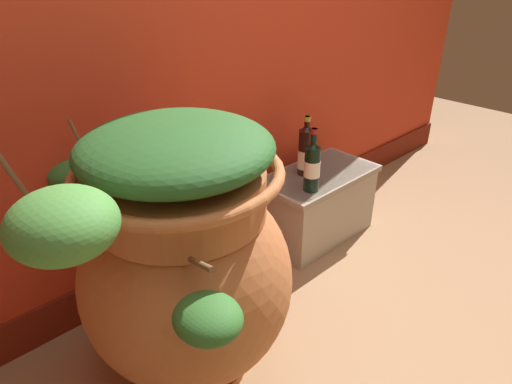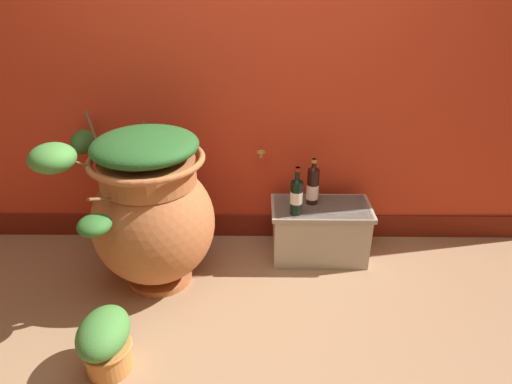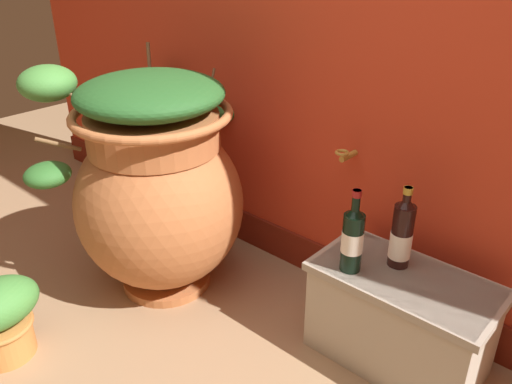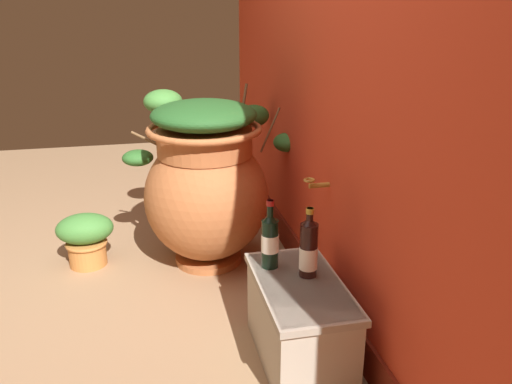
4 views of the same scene
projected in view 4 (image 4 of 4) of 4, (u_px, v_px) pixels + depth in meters
name	position (u px, v px, depth m)	size (l,w,h in m)	color
ground_plane	(105.00, 323.00, 2.61)	(7.00, 7.00, 0.00)	#9E7A56
back_wall	(351.00, 48.00, 2.41)	(4.40, 0.33, 2.60)	red
terracotta_urn	(206.00, 180.00, 3.08)	(0.93, 1.06, 1.00)	#B26638
stone_ledge	(299.00, 319.00, 2.28)	(0.65, 0.35, 0.38)	#B2A893
wine_bottle_left	(309.00, 248.00, 2.24)	(0.08, 0.08, 0.31)	black
wine_bottle_middle	(270.00, 239.00, 2.32)	(0.08, 0.08, 0.31)	black
potted_shrub	(86.00, 237.00, 3.13)	(0.24, 0.33, 0.32)	#CC7F3D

